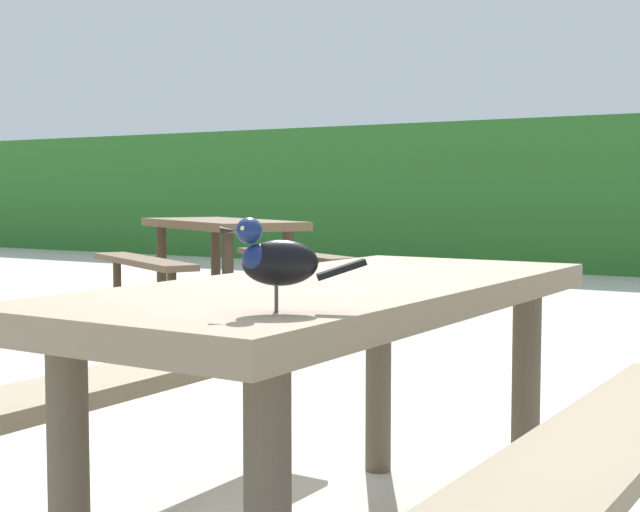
% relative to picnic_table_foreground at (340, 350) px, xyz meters
% --- Properties ---
extents(ground_plane, '(60.00, 60.00, 0.00)m').
position_rel_picnic_table_foreground_xyz_m(ground_plane, '(-0.35, 0.28, -0.56)').
color(ground_plane, beige).
extents(picnic_table_foreground, '(1.71, 1.81, 0.74)m').
position_rel_picnic_table_foreground_xyz_m(picnic_table_foreground, '(0.00, 0.00, 0.00)').
color(picnic_table_foreground, '#84725B').
rests_on(picnic_table_foreground, ground).
extents(bird_grackle, '(0.25, 0.19, 0.18)m').
position_rel_picnic_table_foreground_xyz_m(bird_grackle, '(0.20, -0.61, 0.29)').
color(bird_grackle, black).
rests_on(bird_grackle, picnic_table_foreground).
extents(picnic_table_mid_right, '(2.30, 2.28, 0.74)m').
position_rel_picnic_table_foreground_xyz_m(picnic_table_mid_right, '(-3.52, 4.07, 0.00)').
color(picnic_table_mid_right, brown).
rests_on(picnic_table_mid_right, ground).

